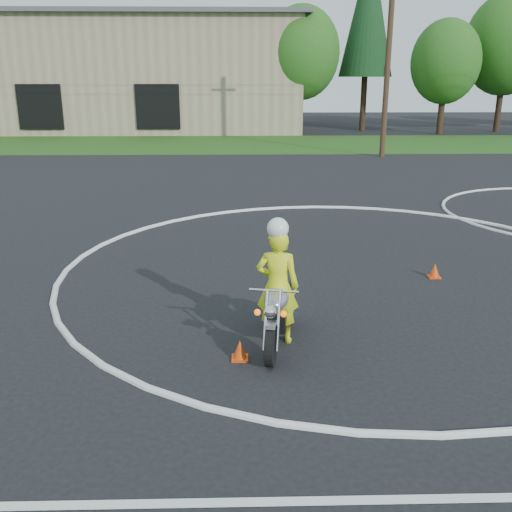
{
  "coord_description": "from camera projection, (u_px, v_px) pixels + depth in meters",
  "views": [
    {
      "loc": [
        -2.25,
        -8.54,
        3.93
      ],
      "look_at": [
        -2.03,
        0.47,
        1.1
      ],
      "focal_mm": 40.0,
      "sensor_mm": 36.0,
      "label": 1
    }
  ],
  "objects": [
    {
      "name": "primary_motorcycle",
      "position": [
        278.0,
        313.0,
        8.64
      ],
      "size": [
        0.8,
        2.01,
        1.07
      ],
      "rotation": [
        0.0,
        0.0,
        -0.19
      ],
      "color": "black",
      "rests_on": "ground"
    },
    {
      "name": "warehouse",
      "position": [
        46.0,
        74.0,
        45.85
      ],
      "size": [
        41.0,
        17.0,
        8.3
      ],
      "color": "tan",
      "rests_on": "ground"
    },
    {
      "name": "utility_poles",
      "position": [
        389.0,
        50.0,
        27.96
      ],
      "size": [
        41.6,
        1.12,
        10.0
      ],
      "color": "#473321",
      "rests_on": "ground"
    },
    {
      "name": "rider_primary_grp",
      "position": [
        278.0,
        283.0,
        8.64
      ],
      "size": [
        0.72,
        0.55,
        1.98
      ],
      "rotation": [
        0.0,
        0.0,
        -0.19
      ],
      "color": "#D5E718",
      "rests_on": "ground"
    },
    {
      "name": "grass_strip",
      "position": [
        278.0,
        144.0,
        35.12
      ],
      "size": [
        120.0,
        10.0,
        0.02
      ],
      "primitive_type": "cube",
      "color": "#1E4714",
      "rests_on": "ground"
    },
    {
      "name": "course_markings",
      "position": [
        428.0,
        250.0,
        13.58
      ],
      "size": [
        19.05,
        19.05,
        0.12
      ],
      "color": "silver",
      "rests_on": "ground"
    },
    {
      "name": "treeline",
      "position": [
        479.0,
        38.0,
        40.74
      ],
      "size": [
        38.2,
        8.1,
        14.52
      ],
      "color": "#382619",
      "rests_on": "ground"
    },
    {
      "name": "ground",
      "position": [
        380.0,
        327.0,
        9.38
      ],
      "size": [
        120.0,
        120.0,
        0.0
      ],
      "primitive_type": "plane",
      "color": "black",
      "rests_on": "ground"
    }
  ]
}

